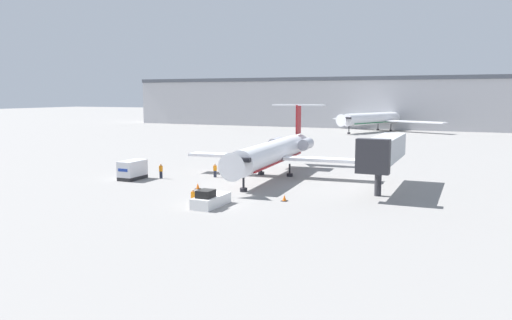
# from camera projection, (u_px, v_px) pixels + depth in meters

# --- Properties ---
(ground_plane) EXTENTS (600.00, 600.00, 0.00)m
(ground_plane) POSITION_uv_depth(u_px,v_px,m) (213.00, 206.00, 47.12)
(ground_plane) COLOR gray
(terminal_building) EXTENTS (180.00, 16.80, 15.94)m
(terminal_building) POSITION_uv_depth(u_px,v_px,m) (397.00, 102.00, 155.07)
(terminal_building) COLOR #B2B2B7
(terminal_building) RESTS_ON ground
(airplane_main) EXTENTS (23.41, 27.30, 8.98)m
(airplane_main) POSITION_uv_depth(u_px,v_px,m) (274.00, 152.00, 63.42)
(airplane_main) COLOR white
(airplane_main) RESTS_ON ground
(pushback_tug) EXTENTS (1.92, 4.66, 1.72)m
(pushback_tug) POSITION_uv_depth(u_px,v_px,m) (211.00, 200.00, 46.70)
(pushback_tug) COLOR silver
(pushback_tug) RESTS_ON ground
(luggage_cart) EXTENTS (1.95, 3.69, 2.35)m
(luggage_cart) POSITION_uv_depth(u_px,v_px,m) (132.00, 170.00, 61.52)
(luggage_cart) COLOR #232326
(luggage_cart) RESTS_ON ground
(worker_near_tug) EXTENTS (0.40, 0.24, 1.66)m
(worker_near_tug) POSITION_uv_depth(u_px,v_px,m) (193.00, 198.00, 46.51)
(worker_near_tug) COLOR #232838
(worker_near_tug) RESTS_ON ground
(worker_by_wing) EXTENTS (0.40, 0.24, 1.75)m
(worker_by_wing) POSITION_uv_depth(u_px,v_px,m) (215.00, 170.00, 63.15)
(worker_by_wing) COLOR #232838
(worker_by_wing) RESTS_ON ground
(worker_on_apron) EXTENTS (0.40, 0.26, 1.88)m
(worker_on_apron) POSITION_uv_depth(u_px,v_px,m) (161.00, 171.00, 62.19)
(worker_on_apron) COLOR #232838
(worker_on_apron) RESTS_ON ground
(traffic_cone_left) EXTENTS (0.59, 0.59, 0.66)m
(traffic_cone_left) POSITION_uv_depth(u_px,v_px,m) (198.00, 186.00, 55.33)
(traffic_cone_left) COLOR black
(traffic_cone_left) RESTS_ON ground
(traffic_cone_right) EXTENTS (0.58, 0.58, 0.62)m
(traffic_cone_right) POSITION_uv_depth(u_px,v_px,m) (284.00, 198.00, 49.05)
(traffic_cone_right) COLOR black
(traffic_cone_right) RESTS_ON ground
(airplane_parked_far_left) EXTENTS (35.70, 38.12, 10.47)m
(airplane_parked_far_left) POSITION_uv_depth(u_px,v_px,m) (383.00, 118.00, 144.16)
(airplane_parked_far_left) COLOR white
(airplane_parked_far_left) RESTS_ON ground
(jet_bridge) EXTENTS (3.20, 14.77, 6.19)m
(jet_bridge) POSITION_uv_depth(u_px,v_px,m) (384.00, 150.00, 53.87)
(jet_bridge) COLOR #2D2D33
(jet_bridge) RESTS_ON ground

